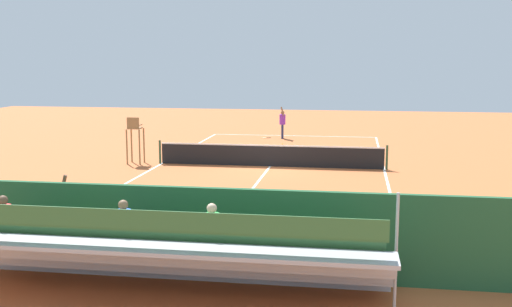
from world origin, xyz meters
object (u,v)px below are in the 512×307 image
(umpire_chair, at_px, (135,135))
(courtside_bench, at_px, (269,244))
(tennis_ball_near, at_px, (282,144))
(line_judge, at_px, (60,212))
(tennis_net, at_px, (270,155))
(bleacher_stand, at_px, (163,253))
(tennis_racket, at_px, (265,138))
(tennis_player, at_px, (282,122))
(equipment_bag, at_px, (193,257))

(umpire_chair, height_order, courtside_bench, umpire_chair)
(courtside_bench, relative_size, tennis_ball_near, 27.27)
(line_judge, bearing_deg, tennis_net, -105.25)
(bleacher_stand, distance_m, tennis_racket, 25.00)
(bleacher_stand, distance_m, tennis_player, 24.91)
(tennis_racket, bearing_deg, bleacher_stand, 93.54)
(tennis_net, xyz_separation_m, tennis_racket, (1.65, -9.61, -0.49))
(tennis_net, xyz_separation_m, bleacher_stand, (0.11, 15.33, 0.40))
(tennis_net, distance_m, courtside_bench, 13.39)
(tennis_net, bearing_deg, umpire_chair, 2.14)
(courtside_bench, xyz_separation_m, tennis_racket, (3.44, -22.88, -0.54))
(courtside_bench, bearing_deg, tennis_ball_near, -84.22)
(umpire_chair, xyz_separation_m, equipment_bag, (-6.21, 13.17, -1.13))
(tennis_net, distance_m, bleacher_stand, 15.33)
(tennis_racket, bearing_deg, courtside_bench, 98.56)
(tennis_player, bearing_deg, tennis_racket, -1.62)
(equipment_bag, height_order, tennis_player, tennis_player)
(tennis_racket, xyz_separation_m, line_judge, (1.87, 22.54, 1.00))
(equipment_bag, bearing_deg, courtside_bench, -175.88)
(umpire_chair, relative_size, line_judge, 1.11)
(equipment_bag, distance_m, tennis_racket, 23.07)
(courtside_bench, bearing_deg, tennis_net, -82.30)
(tennis_racket, bearing_deg, equipment_bag, 94.13)
(courtside_bench, bearing_deg, line_judge, -3.69)
(tennis_player, xyz_separation_m, tennis_ball_near, (-0.30, 2.54, -0.98))
(courtside_bench, height_order, line_judge, line_judge)
(umpire_chair, xyz_separation_m, line_judge, (-2.68, 12.70, -0.30))
(tennis_racket, height_order, line_judge, line_judge)
(equipment_bag, height_order, line_judge, line_judge)
(equipment_bag, relative_size, tennis_racket, 1.54)
(courtside_bench, relative_size, line_judge, 0.93)
(tennis_net, xyz_separation_m, tennis_ball_near, (0.26, -7.05, -0.47))
(tennis_ball_near, bearing_deg, line_judge, 80.73)
(tennis_player, bearing_deg, tennis_ball_near, 96.84)
(courtside_bench, bearing_deg, tennis_player, -84.10)
(bleacher_stand, xyz_separation_m, tennis_ball_near, (0.16, -22.37, -0.87))
(bleacher_stand, bearing_deg, umpire_chair, -68.02)
(courtside_bench, distance_m, tennis_ball_near, 20.43)
(tennis_net, height_order, umpire_chair, umpire_chair)
(equipment_bag, distance_m, tennis_player, 23.00)
(umpire_chair, xyz_separation_m, tennis_ball_near, (-5.94, -7.28, -1.28))
(tennis_net, distance_m, equipment_bag, 13.40)
(tennis_net, distance_m, tennis_ball_near, 7.07)
(tennis_racket, height_order, tennis_ball_near, tennis_ball_near)
(line_judge, bearing_deg, tennis_ball_near, -99.27)
(bleacher_stand, height_order, umpire_chair, bleacher_stand)
(equipment_bag, bearing_deg, tennis_net, -89.95)
(tennis_net, xyz_separation_m, equipment_bag, (-0.01, 13.40, -0.32))
(courtside_bench, relative_size, tennis_racket, 3.07)
(tennis_ball_near, distance_m, line_judge, 20.26)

